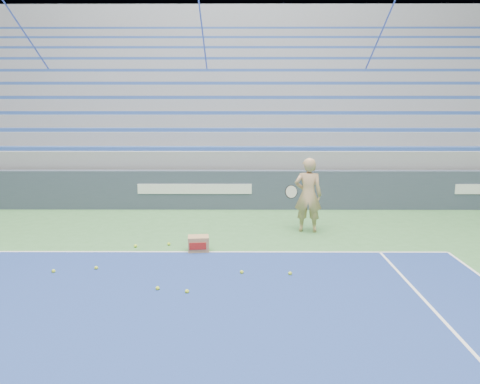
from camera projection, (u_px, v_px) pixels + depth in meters
name	position (u px, v px, depth m)	size (l,w,h in m)	color
sponsor_barrier	(195.00, 190.00, 13.26)	(30.00, 0.32, 1.10)	#343E50
bleachers	(209.00, 119.00, 18.54)	(31.00, 9.15, 7.30)	gray
tennis_player	(308.00, 195.00, 10.82)	(0.95, 0.87, 1.74)	tan
ball_box	(198.00, 244.00, 9.48)	(0.45, 0.36, 0.32)	#AA7F52
tennis_ball_0	(135.00, 246.00, 9.75)	(0.07, 0.07, 0.07)	#C6E72F
tennis_ball_1	(290.00, 273.00, 8.18)	(0.07, 0.07, 0.07)	#C6E72F
tennis_ball_2	(53.00, 271.00, 8.29)	(0.07, 0.07, 0.07)	#C6E72F
tennis_ball_3	(158.00, 288.00, 7.52)	(0.07, 0.07, 0.07)	#C6E72F
tennis_ball_4	(187.00, 291.00, 7.40)	(0.07, 0.07, 0.07)	#C6E72F
tennis_ball_5	(96.00, 268.00, 8.45)	(0.07, 0.07, 0.07)	#C6E72F
tennis_ball_6	(242.00, 272.00, 8.24)	(0.07, 0.07, 0.07)	#C6E72F
tennis_ball_7	(169.00, 244.00, 9.89)	(0.07, 0.07, 0.07)	#C6E72F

